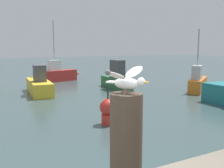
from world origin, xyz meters
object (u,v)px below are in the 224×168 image
at_px(boat_orange, 198,82).
at_px(channel_buoy, 108,110).
at_px(boat_green, 115,79).
at_px(boat_yellow, 38,84).
at_px(mooring_post, 126,145).
at_px(seagull, 127,79).
at_px(boat_red, 60,74).

bearing_deg(boat_orange, channel_buoy, -156.36).
xyz_separation_m(boat_green, boat_yellow, (-4.56, 0.76, -0.12)).
xyz_separation_m(mooring_post, channel_buoy, (2.99, 5.87, -1.28)).
bearing_deg(boat_yellow, seagull, -100.79).
height_order(mooring_post, boat_yellow, mooring_post).
distance_m(boat_green, boat_yellow, 4.63).
bearing_deg(boat_red, boat_green, -69.48).
height_order(seagull, boat_yellow, seagull).
height_order(mooring_post, seagull, seagull).
distance_m(boat_yellow, channel_buoy, 7.44).
xyz_separation_m(boat_yellow, boat_red, (2.70, 4.21, 0.08)).
xyz_separation_m(boat_green, channel_buoy, (-4.11, -6.66, -0.11)).
relative_size(seagull, boat_yellow, 0.14).
height_order(mooring_post, channel_buoy, mooring_post).
bearing_deg(boat_red, boat_yellow, -122.71).
distance_m(mooring_post, boat_red, 18.31).
xyz_separation_m(mooring_post, boat_yellow, (2.54, 13.30, -1.30)).
bearing_deg(mooring_post, boat_yellow, 79.20).
relative_size(boat_green, boat_red, 0.76).
bearing_deg(seagull, mooring_post, 122.18).
relative_size(boat_orange, boat_red, 0.80).
bearing_deg(seagull, boat_orange, 40.66).
distance_m(boat_green, boat_red, 5.31).
bearing_deg(boat_orange, boat_yellow, 154.37).
bearing_deg(boat_orange, boat_green, 139.32).
xyz_separation_m(boat_orange, boat_red, (-5.61, 8.19, 0.02)).
distance_m(boat_orange, boat_red, 9.93).
distance_m(mooring_post, boat_orange, 14.35).
distance_m(boat_green, boat_orange, 4.94).
relative_size(boat_orange, channel_buoy, 2.67).
xyz_separation_m(mooring_post, seagull, (0.00, -0.00, 0.58)).
bearing_deg(boat_yellow, channel_buoy, -86.52).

